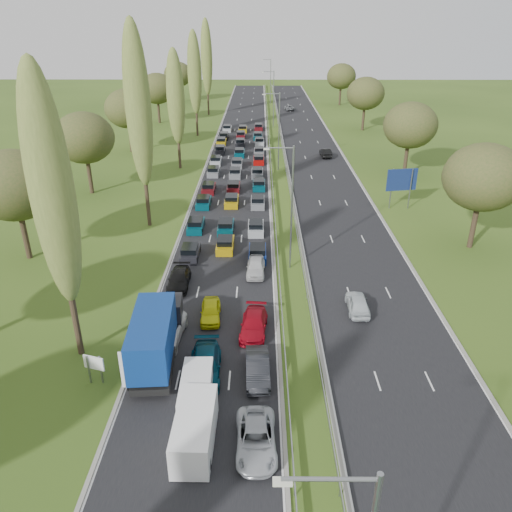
{
  "coord_description": "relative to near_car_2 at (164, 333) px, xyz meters",
  "views": [
    {
      "loc": [
        1.51,
        -0.76,
        22.1
      ],
      "look_at": [
        1.18,
        42.42,
        1.5
      ],
      "focal_mm": 35.0,
      "sensor_mm": 36.0,
      "label": 1
    }
  ],
  "objects": [
    {
      "name": "central_reservation",
      "position": [
        10.16,
        52.04,
        -0.26
      ],
      "size": [
        2.36,
        215.0,
        0.32
      ],
      "color": "gray",
      "rests_on": "ground"
    },
    {
      "name": "woodland_right",
      "position": [
        29.66,
        36.21,
        6.87
      ],
      "size": [
        8.0,
        153.0,
        11.1
      ],
      "color": "#2D2116",
      "rests_on": "ground"
    },
    {
      "name": "poplar_row",
      "position": [
        -5.84,
        37.71,
        11.57
      ],
      "size": [
        2.8,
        127.8,
        22.44
      ],
      "color": "#2D2116",
      "rests_on": "ground"
    },
    {
      "name": "near_car_3",
      "position": [
        -0.16,
        8.74,
        -0.12
      ],
      "size": [
        1.94,
        4.66,
        1.35
      ],
      "primitive_type": "imported",
      "rotation": [
        0.0,
        0.0,
        0.01
      ],
      "color": "black",
      "rests_on": "near_carriageway"
    },
    {
      "name": "traffic_queue_fill",
      "position": [
        3.43,
        47.09,
        -0.37
      ],
      "size": [
        9.11,
        69.02,
        0.8
      ],
      "color": "black",
      "rests_on": "ground"
    },
    {
      "name": "ground",
      "position": [
        10.16,
        49.54,
        -0.81
      ],
      "size": [
        260.0,
        260.0,
        0.0
      ],
      "primitive_type": "plane",
      "color": "#324C17",
      "rests_on": "ground"
    },
    {
      "name": "near_car_12",
      "position": [
        6.81,
        11.21,
        -0.06
      ],
      "size": [
        1.85,
        4.33,
        1.46
      ],
      "primitive_type": "imported",
      "rotation": [
        0.0,
        0.0,
        -0.03
      ],
      "color": "silver",
      "rests_on": "near_carriageway"
    },
    {
      "name": "white_van_rear",
      "position": [
        3.54,
        -9.8,
        0.3
      ],
      "size": [
        2.12,
        5.41,
        2.18
      ],
      "rotation": [
        0.0,
        0.0,
        -0.02
      ],
      "color": "white",
      "rests_on": "near_carriageway"
    },
    {
      "name": "near_car_8",
      "position": [
        3.21,
        3.24,
        -0.12
      ],
      "size": [
        1.79,
        4.04,
        1.35
      ],
      "primitive_type": "imported",
      "rotation": [
        0.0,
        0.0,
        0.05
      ],
      "color": "#CED20E",
      "rests_on": "near_carriageway"
    },
    {
      "name": "lamp_columns",
      "position": [
        10.16,
        47.54,
        5.19
      ],
      "size": [
        0.18,
        140.18,
        12.0
      ],
      "color": "gray",
      "rests_on": "ground"
    },
    {
      "name": "far_car_0",
      "position": [
        15.35,
        4.51,
        -0.08
      ],
      "size": [
        1.78,
        4.22,
        1.42
      ],
      "primitive_type": "imported",
      "rotation": [
        0.0,
        0.0,
        3.12
      ],
      "color": "silver",
      "rests_on": "far_carriageway"
    },
    {
      "name": "white_van_front",
      "position": [
        3.24,
        -6.54,
        0.17
      ],
      "size": [
        1.87,
        4.77,
        1.92
      ],
      "rotation": [
        0.0,
        0.0,
        0.02
      ],
      "color": "white",
      "rests_on": "near_carriageway"
    },
    {
      "name": "near_car_9",
      "position": [
        7.06,
        -4.1,
        -0.05
      ],
      "size": [
        1.76,
        4.59,
        1.49
      ],
      "primitive_type": "imported",
      "rotation": [
        0.0,
        0.0,
        0.04
      ],
      "color": "black",
      "rests_on": "near_carriageway"
    },
    {
      "name": "near_car_11",
      "position": [
        6.75,
        1.3,
        -0.09
      ],
      "size": [
        2.34,
        4.97,
        1.4
      ],
      "primitive_type": "imported",
      "rotation": [
        0.0,
        0.0,
        -0.08
      ],
      "color": "maroon",
      "rests_on": "near_carriageway"
    },
    {
      "name": "direction_sign",
      "position": [
        25.06,
        29.56,
        2.76
      ],
      "size": [
        3.95,
        0.83,
        5.2
      ],
      "color": "gray",
      "rests_on": "ground"
    },
    {
      "name": "info_sign",
      "position": [
        -3.74,
        -4.7,
        0.56
      ],
      "size": [
        1.46,
        0.55,
        2.1
      ],
      "color": "gray",
      "rests_on": "ground"
    },
    {
      "name": "far_car_2",
      "position": [
        15.01,
        105.73,
        -0.14
      ],
      "size": [
        2.5,
        4.84,
        1.3
      ],
      "primitive_type": "imported",
      "rotation": [
        0.0,
        0.0,
        3.22
      ],
      "color": "slate",
      "rests_on": "far_carriageway"
    },
    {
      "name": "near_car_7",
      "position": [
        3.49,
        -3.83,
        -0.03
      ],
      "size": [
        2.36,
        5.32,
        1.52
      ],
      "primitive_type": "imported",
      "rotation": [
        0.0,
        0.0,
        0.05
      ],
      "color": "#043649",
      "rests_on": "near_carriageway"
    },
    {
      "name": "near_car_2",
      "position": [
        0.0,
        0.0,
        0.0
      ],
      "size": [
        3.03,
        5.88,
        1.59
      ],
      "primitive_type": "imported",
      "rotation": [
        0.0,
        0.0,
        -0.07
      ],
      "color": "silver",
      "rests_on": "near_carriageway"
    },
    {
      "name": "near_carriageway",
      "position": [
        3.41,
        52.04,
        -0.81
      ],
      "size": [
        10.5,
        215.0,
        0.04
      ],
      "primitive_type": "cube",
      "color": "black",
      "rests_on": "ground"
    },
    {
      "name": "woodland_left",
      "position": [
        -16.34,
        32.17,
        6.87
      ],
      "size": [
        8.0,
        166.0,
        11.1
      ],
      "color": "#2D2116",
      "rests_on": "ground"
    },
    {
      "name": "near_car_10",
      "position": [
        7.01,
        -10.32,
        -0.11
      ],
      "size": [
        2.41,
        4.98,
        1.37
      ],
      "primitive_type": "imported",
      "rotation": [
        0.0,
        0.0,
        0.03
      ],
      "color": "#B0B3BA",
      "rests_on": "near_carriageway"
    },
    {
      "name": "far_carriageway",
      "position": [
        16.91,
        52.04,
        -0.81
      ],
      "size": [
        10.5,
        215.0,
        0.04
      ],
      "primitive_type": "cube",
      "color": "black",
      "rests_on": "ground"
    },
    {
      "name": "blue_lorry",
      "position": [
        -0.1,
        -2.1,
        1.24
      ],
      "size": [
        2.62,
        9.43,
        3.98
      ],
      "rotation": [
        0.0,
        0.0,
        0.07
      ],
      "color": "black",
      "rests_on": "near_carriageway"
    },
    {
      "name": "far_car_1",
      "position": [
        18.78,
        55.93,
        -0.06
      ],
      "size": [
        1.83,
        4.52,
        1.46
      ],
      "primitive_type": "imported",
      "rotation": [
        0.0,
        0.0,
        3.21
      ],
      "color": "black",
      "rests_on": "far_carriageway"
    }
  ]
}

